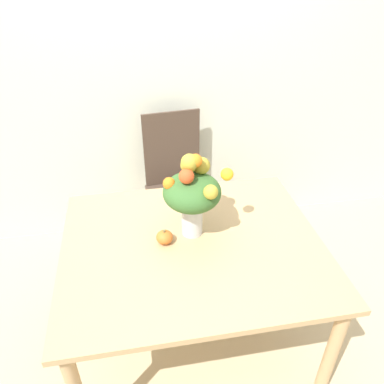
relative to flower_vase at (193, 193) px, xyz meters
The scene contains 6 objects.
ground_plane 0.96m from the flower_vase, 99.70° to the right, with size 12.00×12.00×0.00m, color tan.
wall_back 1.13m from the flower_vase, 90.79° to the left, with size 8.00×0.06×2.70m.
dining_table 0.34m from the flower_vase, 99.70° to the right, with size 1.25×1.03×0.72m.
flower_vase is the anchor object (origin of this frame).
pumpkin 0.25m from the flower_vase, 159.95° to the right, with size 0.08×0.08×0.07m.
dining_chair_near_window 0.91m from the flower_vase, 87.92° to the left, with size 0.46×0.46×1.00m.
Camera 1 is at (-0.24, -1.34, 1.93)m, focal length 35.00 mm.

